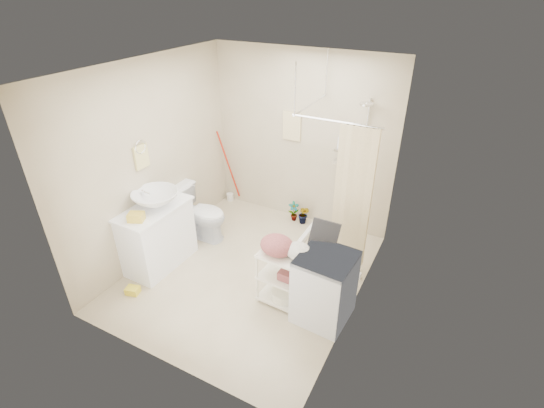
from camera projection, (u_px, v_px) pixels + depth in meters
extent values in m
plane|color=#C2B391|center=(249.00, 272.00, 5.20)|extent=(3.20, 3.20, 0.00)
cube|color=silver|center=(241.00, 68.00, 3.91)|extent=(2.80, 3.20, 0.04)
cube|color=#BEB193|center=(301.00, 140.00, 5.79)|extent=(2.80, 0.04, 2.60)
cube|color=#BEB193|center=(148.00, 261.00, 3.33)|extent=(2.80, 0.04, 2.60)
cube|color=#BEB193|center=(153.00, 162.00, 5.12)|extent=(0.04, 3.20, 2.60)
cube|color=#BEB193|center=(364.00, 213.00, 3.99)|extent=(0.04, 3.20, 2.60)
cube|color=white|center=(157.00, 236.00, 5.17)|extent=(0.57, 1.00, 0.87)
imported|color=silver|center=(156.00, 199.00, 4.93)|extent=(0.68, 0.68, 0.20)
cube|color=gold|center=(136.00, 217.00, 4.66)|extent=(0.22, 0.20, 0.10)
cube|color=yellow|center=(132.00, 289.00, 4.82)|extent=(0.26, 0.23, 0.12)
imported|color=silver|center=(201.00, 213.00, 5.74)|extent=(0.79, 0.45, 0.80)
imported|color=brown|center=(294.00, 211.00, 6.24)|extent=(0.21, 0.19, 0.33)
imported|color=brown|center=(304.00, 215.00, 6.16)|extent=(0.20, 0.17, 0.32)
cube|color=beige|center=(292.00, 126.00, 5.73)|extent=(0.28, 0.03, 0.42)
imported|color=silver|center=(341.00, 140.00, 5.41)|extent=(0.11, 0.11, 0.23)
imported|color=#446199|center=(346.00, 143.00, 5.40)|extent=(0.08, 0.08, 0.17)
cube|color=silver|center=(324.00, 287.00, 4.33)|extent=(0.61, 0.62, 0.84)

